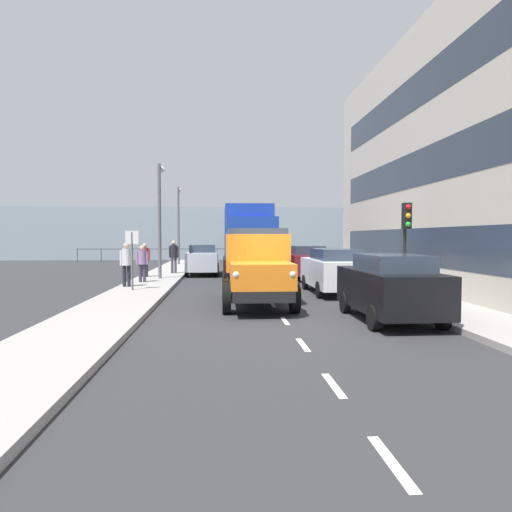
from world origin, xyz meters
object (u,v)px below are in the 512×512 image
(traffic_light_near, at_px, (406,228))
(truck_vintage_orange, at_px, (257,269))
(lamp_post_promenade, at_px, (160,209))
(lamp_post_far, at_px, (179,218))
(lorry_cargo_blue, at_px, (248,239))
(pedestrian_couple_b, at_px, (142,261))
(car_black_kerbside_near, at_px, (390,286))
(car_silver_oppositeside_0, at_px, (203,259))
(car_white_kerbside_1, at_px, (335,270))
(pedestrian_near_railing, at_px, (145,257))
(street_sign, at_px, (132,250))
(pedestrian_with_bag, at_px, (174,254))
(car_maroon_kerbside_2, at_px, (306,262))
(pedestrian_in_dark_coat, at_px, (126,261))

(traffic_light_near, bearing_deg, truck_vintage_orange, 13.97)
(lamp_post_promenade, height_order, lamp_post_far, lamp_post_far)
(lorry_cargo_blue, distance_m, pedestrian_couple_b, 6.63)
(car_black_kerbside_near, bearing_deg, car_silver_oppositeside_0, -69.53)
(car_white_kerbside_1, relative_size, traffic_light_near, 1.36)
(pedestrian_near_railing, height_order, lamp_post_far, lamp_post_far)
(lorry_cargo_blue, relative_size, traffic_light_near, 2.56)
(car_silver_oppositeside_0, relative_size, pedestrian_near_railing, 2.36)
(lorry_cargo_blue, height_order, traffic_light_near, lorry_cargo_blue)
(lorry_cargo_blue, bearing_deg, pedestrian_near_railing, 16.46)
(street_sign, bearing_deg, pedestrian_with_bag, -95.27)
(car_maroon_kerbside_2, bearing_deg, pedestrian_near_railing, -1.92)
(car_black_kerbside_near, distance_m, street_sign, 9.83)
(pedestrian_couple_b, bearing_deg, traffic_light_near, 152.89)
(pedestrian_with_bag, bearing_deg, lamp_post_far, -86.51)
(car_silver_oppositeside_0, xyz_separation_m, lamp_post_far, (2.10, -8.14, 2.71))
(traffic_light_near, bearing_deg, pedestrian_near_railing, -37.12)
(car_black_kerbside_near, distance_m, pedestrian_near_railing, 14.36)
(car_maroon_kerbside_2, bearing_deg, truck_vintage_orange, 69.99)
(pedestrian_near_railing, xyz_separation_m, pedestrian_with_bag, (-1.22, -2.18, 0.07))
(truck_vintage_orange, distance_m, pedestrian_couple_b, 7.92)
(traffic_light_near, relative_size, lamp_post_far, 0.56)
(pedestrian_near_railing, bearing_deg, car_white_kerbside_1, 143.27)
(car_white_kerbside_1, xyz_separation_m, pedestrian_in_dark_coat, (8.17, -1.60, 0.31))
(traffic_light_near, bearing_deg, lamp_post_promenade, -36.94)
(lorry_cargo_blue, relative_size, street_sign, 3.65)
(pedestrian_in_dark_coat, bearing_deg, car_maroon_kerbside_2, -152.57)
(lorry_cargo_blue, xyz_separation_m, street_sign, (4.82, 7.29, -0.39))
(pedestrian_with_bag, distance_m, lamp_post_promenade, 3.71)
(pedestrian_in_dark_coat, xyz_separation_m, pedestrian_with_bag, (-1.20, -6.69, 0.02))
(pedestrian_couple_b, distance_m, street_sign, 3.09)
(car_maroon_kerbside_2, relative_size, lamp_post_promenade, 0.73)
(car_black_kerbside_near, bearing_deg, lamp_post_far, -71.64)
(truck_vintage_orange, height_order, car_silver_oppositeside_0, truck_vintage_orange)
(car_white_kerbside_1, height_order, car_silver_oppositeside_0, same)
(street_sign, bearing_deg, truck_vintage_orange, 142.90)
(car_silver_oppositeside_0, distance_m, lamp_post_far, 8.83)
(car_maroon_kerbside_2, distance_m, pedestrian_with_bag, 7.40)
(car_silver_oppositeside_0, height_order, lamp_post_far, lamp_post_far)
(truck_vintage_orange, xyz_separation_m, street_sign, (4.48, -3.39, 0.50))
(traffic_light_near, xyz_separation_m, lamp_post_far, (9.59, -18.60, 1.13))
(pedestrian_in_dark_coat, height_order, pedestrian_couple_b, pedestrian_in_dark_coat)
(lorry_cargo_blue, distance_m, pedestrian_in_dark_coat, 8.11)
(truck_vintage_orange, bearing_deg, traffic_light_near, -166.03)
(car_black_kerbside_near, xyz_separation_m, car_maroon_kerbside_2, (0.00, -11.51, 0.00))
(pedestrian_in_dark_coat, bearing_deg, lorry_cargo_blue, -131.01)
(car_white_kerbside_1, bearing_deg, street_sign, -2.91)
(truck_vintage_orange, height_order, car_maroon_kerbside_2, truck_vintage_orange)
(car_maroon_kerbside_2, distance_m, traffic_light_near, 7.96)
(pedestrian_with_bag, xyz_separation_m, street_sign, (0.73, 7.90, 0.46))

